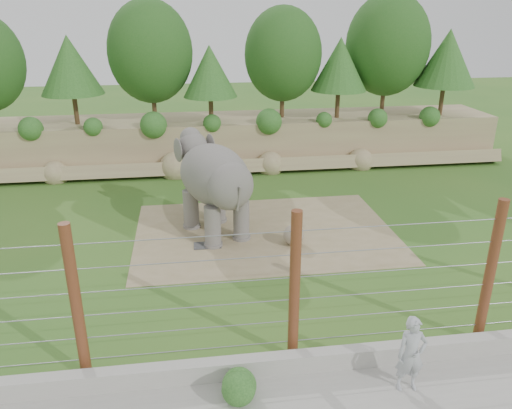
{
  "coord_description": "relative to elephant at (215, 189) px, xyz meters",
  "views": [
    {
      "loc": [
        -2.35,
        -14.54,
        8.21
      ],
      "look_at": [
        0.0,
        2.0,
        1.6
      ],
      "focal_mm": 35.0,
      "sensor_mm": 36.0,
      "label": 1
    }
  ],
  "objects": [
    {
      "name": "ground",
      "position": [
        1.4,
        -3.23,
        -1.84
      ],
      "size": [
        90.0,
        90.0,
        0.0
      ],
      "primitive_type": "plane",
      "color": "#356824",
      "rests_on": "ground"
    },
    {
      "name": "zookeeper",
      "position": [
        3.8,
        -9.17,
        -0.89
      ],
      "size": [
        0.7,
        0.48,
        1.88
      ],
      "primitive_type": "imported",
      "rotation": [
        0.0,
        0.0,
        -0.04
      ],
      "color": "#A2A5AB",
      "rests_on": "walkway"
    },
    {
      "name": "stone_ball",
      "position": [
        2.78,
        -1.45,
        -1.43
      ],
      "size": [
        0.78,
        0.78,
        0.78
      ],
      "primitive_type": "sphere",
      "color": "gray",
      "rests_on": "dirt_patch"
    },
    {
      "name": "dirt_patch",
      "position": [
        1.9,
        -0.23,
        -1.83
      ],
      "size": [
        10.0,
        7.0,
        0.02
      ],
      "primitive_type": "cube",
      "color": "#8C7A52",
      "rests_on": "ground"
    },
    {
      "name": "retaining_wall",
      "position": [
        1.4,
        -8.23,
        -1.59
      ],
      "size": [
        26.0,
        0.35,
        0.5
      ],
      "primitive_type": "cube",
      "color": "#A3A198",
      "rests_on": "ground"
    },
    {
      "name": "back_embankment",
      "position": [
        1.99,
        9.45,
        2.12
      ],
      "size": [
        30.0,
        5.52,
        8.77
      ],
      "color": "#92785A",
      "rests_on": "ground"
    },
    {
      "name": "walkway_shrub",
      "position": [
        -0.25,
        -9.03,
        -1.43
      ],
      "size": [
        0.8,
        0.8,
        0.8
      ],
      "primitive_type": "sphere",
      "color": "#24531E",
      "rests_on": "walkway"
    },
    {
      "name": "drain_grate",
      "position": [
        -0.4,
        -1.11,
        -1.81
      ],
      "size": [
        1.0,
        0.6,
        0.03
      ],
      "primitive_type": "cube",
      "color": "#262628",
      "rests_on": "dirt_patch"
    },
    {
      "name": "barrier_fence",
      "position": [
        1.4,
        -7.73,
        0.16
      ],
      "size": [
        20.26,
        0.26,
        4.0
      ],
      "color": "#622D1A",
      "rests_on": "ground"
    },
    {
      "name": "elephant",
      "position": [
        0.0,
        0.0,
        0.0
      ],
      "size": [
        3.54,
        4.95,
        3.68
      ],
      "primitive_type": null,
      "rotation": [
        0.0,
        0.0,
        0.39
      ],
      "color": "#655F5B",
      "rests_on": "ground"
    }
  ]
}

